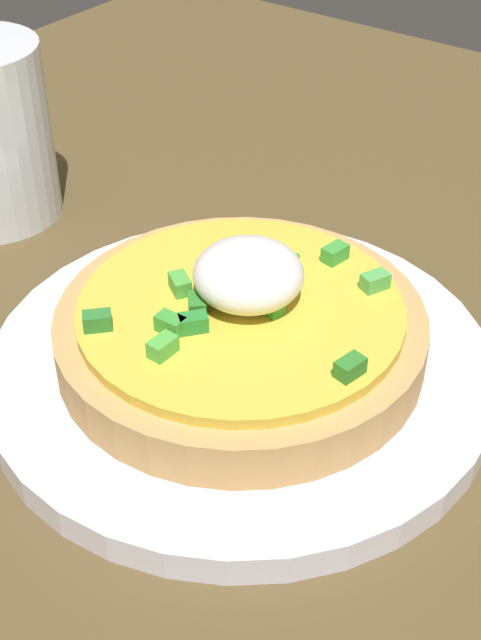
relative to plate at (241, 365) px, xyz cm
name	(u,v)px	position (x,y,z in cm)	size (l,w,h in cm)	color
dining_table	(364,378)	(4.34, 4.85, -2.06)	(97.54, 84.79, 2.61)	brown
plate	(241,365)	(0.00, 0.00, 0.00)	(24.44, 24.44, 1.52)	white
pizza	(241,326)	(0.00, 0.04, 2.40)	(17.56, 17.56, 5.73)	tan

